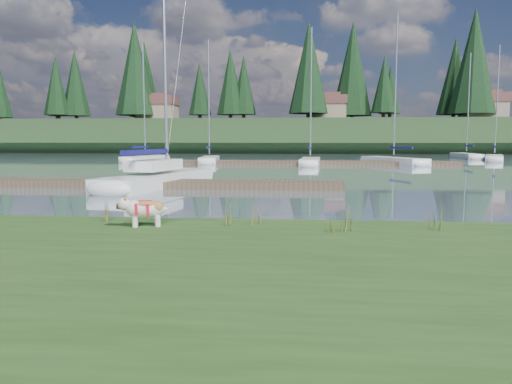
# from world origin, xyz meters

# --- Properties ---
(ground) EXTENTS (200.00, 200.00, 0.00)m
(ground) POSITION_xyz_m (0.00, 30.00, 0.00)
(ground) COLOR slate
(ground) RESTS_ON ground
(bank) EXTENTS (60.00, 9.00, 0.35)m
(bank) POSITION_xyz_m (0.00, -6.00, 0.17)
(bank) COLOR #2C4D1D
(bank) RESTS_ON ground
(ridge) EXTENTS (200.00, 20.00, 5.00)m
(ridge) POSITION_xyz_m (0.00, 73.00, 2.50)
(ridge) COLOR #1F3419
(ridge) RESTS_ON ground
(bulldog) EXTENTS (0.98, 0.55, 0.58)m
(bulldog) POSITION_xyz_m (-0.81, -2.61, 0.71)
(bulldog) COLOR silver
(bulldog) RESTS_ON bank
(sailboat_main) EXTENTS (3.52, 9.81, 13.77)m
(sailboat_main) POSITION_xyz_m (-4.03, 10.50, 0.42)
(sailboat_main) COLOR white
(sailboat_main) RESTS_ON ground
(dock_near) EXTENTS (16.00, 2.00, 0.30)m
(dock_near) POSITION_xyz_m (-4.00, 9.00, 0.15)
(dock_near) COLOR #4C3D2C
(dock_near) RESTS_ON ground
(dock_far) EXTENTS (26.00, 2.20, 0.30)m
(dock_far) POSITION_xyz_m (2.00, 30.00, 0.15)
(dock_far) COLOR #4C3D2C
(dock_far) RESTS_ON ground
(sailboat_bg_0) EXTENTS (3.03, 7.59, 10.87)m
(sailboat_bg_0) POSITION_xyz_m (-12.23, 33.83, 0.32)
(sailboat_bg_0) COLOR white
(sailboat_bg_0) RESTS_ON ground
(sailboat_bg_1) EXTENTS (2.19, 7.25, 10.74)m
(sailboat_bg_1) POSITION_xyz_m (-6.00, 31.84, 0.33)
(sailboat_bg_1) COLOR white
(sailboat_bg_1) RESTS_ON ground
(sailboat_bg_2) EXTENTS (1.81, 7.34, 11.00)m
(sailboat_bg_2) POSITION_xyz_m (2.90, 29.11, 0.33)
(sailboat_bg_2) COLOR white
(sailboat_bg_2) RESTS_ON ground
(sailboat_bg_3) EXTENTS (5.10, 8.69, 12.76)m
(sailboat_bg_3) POSITION_xyz_m (9.65, 31.87, 0.32)
(sailboat_bg_3) COLOR white
(sailboat_bg_3) RESTS_ON ground
(sailboat_bg_4) EXTENTS (3.97, 7.61, 11.18)m
(sailboat_bg_4) POSITION_xyz_m (21.11, 39.16, 0.33)
(sailboat_bg_4) COLOR white
(sailboat_bg_4) RESTS_ON ground
(sailboat_bg_5) EXTENTS (1.72, 8.11, 11.55)m
(sailboat_bg_5) POSITION_xyz_m (20.26, 45.69, 0.32)
(sailboat_bg_5) COLOR white
(sailboat_bg_5) RESTS_ON ground
(weed_0) EXTENTS (0.17, 0.14, 0.60)m
(weed_0) POSITION_xyz_m (0.86, -2.36, 0.60)
(weed_0) COLOR #475B23
(weed_0) RESTS_ON bank
(weed_1) EXTENTS (0.17, 0.14, 0.55)m
(weed_1) POSITION_xyz_m (1.39, -2.24, 0.58)
(weed_1) COLOR #475B23
(weed_1) RESTS_ON bank
(weed_2) EXTENTS (0.17, 0.14, 0.61)m
(weed_2) POSITION_xyz_m (3.14, -2.82, 0.61)
(weed_2) COLOR #475B23
(weed_2) RESTS_ON bank
(weed_3) EXTENTS (0.17, 0.14, 0.54)m
(weed_3) POSITION_xyz_m (-1.74, -2.11, 0.58)
(weed_3) COLOR #475B23
(weed_3) RESTS_ON bank
(weed_4) EXTENTS (0.17, 0.14, 0.36)m
(weed_4) POSITION_xyz_m (2.82, -2.94, 0.50)
(weed_4) COLOR #475B23
(weed_4) RESTS_ON bank
(weed_5) EXTENTS (0.17, 0.14, 0.64)m
(weed_5) POSITION_xyz_m (4.84, -2.54, 0.62)
(weed_5) COLOR #475B23
(weed_5) RESTS_ON bank
(mud_lip) EXTENTS (60.00, 0.50, 0.14)m
(mud_lip) POSITION_xyz_m (0.00, -1.60, 0.07)
(mud_lip) COLOR #33281C
(mud_lip) RESTS_ON ground
(conifer_1) EXTENTS (4.40, 4.40, 11.30)m
(conifer_1) POSITION_xyz_m (-40.00, 71.00, 11.28)
(conifer_1) COLOR #382619
(conifer_1) RESTS_ON ridge
(conifer_2) EXTENTS (6.60, 6.60, 16.05)m
(conifer_2) POSITION_xyz_m (-25.00, 68.00, 13.54)
(conifer_2) COLOR #382619
(conifer_2) RESTS_ON ridge
(conifer_3) EXTENTS (4.84, 4.84, 12.25)m
(conifer_3) POSITION_xyz_m (-10.00, 72.00, 11.74)
(conifer_3) COLOR #382619
(conifer_3) RESTS_ON ridge
(conifer_4) EXTENTS (6.16, 6.16, 15.10)m
(conifer_4) POSITION_xyz_m (3.00, 66.00, 13.09)
(conifer_4) COLOR #382619
(conifer_4) RESTS_ON ridge
(conifer_5) EXTENTS (3.96, 3.96, 10.35)m
(conifer_5) POSITION_xyz_m (15.00, 70.00, 10.83)
(conifer_5) COLOR #382619
(conifer_5) RESTS_ON ridge
(conifer_6) EXTENTS (7.04, 7.04, 17.00)m
(conifer_6) POSITION_xyz_m (28.00, 68.00, 13.99)
(conifer_6) COLOR #382619
(conifer_6) RESTS_ON ridge
(house_0) EXTENTS (6.30, 5.30, 4.65)m
(house_0) POSITION_xyz_m (-22.00, 70.00, 7.31)
(house_0) COLOR gray
(house_0) RESTS_ON ridge
(house_1) EXTENTS (6.30, 5.30, 4.65)m
(house_1) POSITION_xyz_m (6.00, 71.00, 7.31)
(house_1) COLOR gray
(house_1) RESTS_ON ridge
(house_2) EXTENTS (6.30, 5.30, 4.65)m
(house_2) POSITION_xyz_m (30.00, 69.00, 7.31)
(house_2) COLOR gray
(house_2) RESTS_ON ridge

